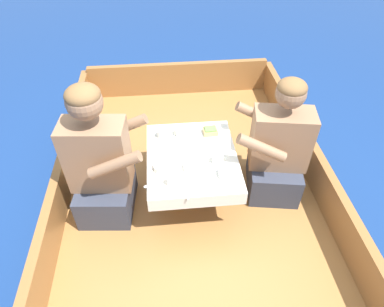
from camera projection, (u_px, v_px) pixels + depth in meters
ground_plane at (192, 219)px, 2.82m from camera, size 60.00×60.00×0.00m
boat_deck at (192, 207)px, 2.71m from camera, size 1.96×3.00×0.30m
gunwale_port at (61, 190)px, 2.45m from camera, size 0.06×3.00×0.29m
gunwale_starboard at (317, 172)px, 2.58m from camera, size 0.06×3.00×0.29m
bow_coaming at (179, 78)px, 3.59m from camera, size 1.84×0.06×0.34m
cockpit_table at (192, 160)px, 2.40m from camera, size 0.62×0.76×0.38m
person_port at (101, 165)px, 2.25m from camera, size 0.55×0.48×1.02m
person_starboard at (277, 150)px, 2.43m from camera, size 0.57×0.51×0.94m
plate_sandwich at (210, 134)px, 2.54m from camera, size 0.19×0.19×0.01m
plate_bread at (175, 151)px, 2.40m from camera, size 0.19×0.19×0.01m
sandwich at (210, 131)px, 2.52m from camera, size 0.11×0.09×0.05m
bowl_port_near at (163, 166)px, 2.26m from camera, size 0.13×0.13×0.04m
bowl_starboard_near at (227, 173)px, 2.21m from camera, size 0.11×0.11×0.04m
bowl_center_far at (193, 166)px, 2.26m from camera, size 0.13×0.13×0.04m
coffee_cup_port at (218, 159)px, 2.30m from camera, size 0.10×0.08×0.05m
coffee_cup_starboard at (171, 181)px, 2.15m from camera, size 0.09×0.06×0.06m
coffee_cup_center at (162, 133)px, 2.50m from camera, size 0.10×0.07×0.06m
tin_can at (179, 131)px, 2.52m from camera, size 0.07×0.07×0.05m
utensil_spoon_center at (183, 186)px, 2.15m from camera, size 0.05×0.17×0.01m
utensil_knife_port at (210, 172)px, 2.25m from camera, size 0.17×0.05×0.00m
utensil_spoon_port at (152, 190)px, 2.13m from camera, size 0.14×0.12×0.01m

